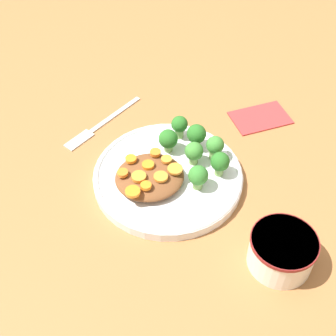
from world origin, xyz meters
TOP-DOWN VIEW (x-y plane):
  - ground_plane at (0.00, 0.00)m, footprint 4.00×4.00m
  - plate at (0.00, 0.00)m, footprint 0.27×0.27m
  - dip_bowl at (0.11, -0.22)m, footprint 0.10×0.10m
  - stew_mound at (-0.04, -0.01)m, footprint 0.12×0.11m
  - broccoli_floret_0 at (0.07, 0.05)m, footprint 0.04×0.04m
  - broccoli_floret_1 at (0.02, 0.06)m, footprint 0.04×0.04m
  - broccoli_floret_2 at (0.05, 0.01)m, footprint 0.03×0.03m
  - broccoli_floret_3 at (0.09, -0.03)m, footprint 0.03×0.03m
  - broccoli_floret_4 at (0.04, -0.05)m, footprint 0.04×0.04m
  - broccoli_floret_5 at (0.05, 0.09)m, footprint 0.03×0.03m
  - broccoli_floret_6 at (0.09, 0.01)m, footprint 0.03×0.03m
  - carrot_slice_0 at (-0.05, -0.04)m, footprint 0.02×0.02m
  - carrot_slice_1 at (0.01, -0.02)m, footprint 0.03×0.03m
  - carrot_slice_2 at (-0.04, 0.01)m, footprint 0.02×0.02m
  - carrot_slice_3 at (-0.02, -0.03)m, footprint 0.02×0.02m
  - carrot_slice_4 at (-0.06, 0.03)m, footprint 0.02×0.02m
  - carrot_slice_5 at (-0.01, 0.03)m, footprint 0.02×0.02m
  - carrot_slice_6 at (-0.06, -0.02)m, footprint 0.03×0.03m
  - carrot_slice_7 at (-0.08, -0.00)m, footprint 0.02×0.02m
  - carrot_slice_8 at (-0.00, 0.01)m, footprint 0.02×0.02m
  - carrot_slice_9 at (-0.08, -0.05)m, footprint 0.03×0.03m
  - fork at (-0.09, 0.18)m, footprint 0.18×0.13m
  - napkin at (0.24, 0.11)m, footprint 0.12×0.08m

SIDE VIEW (x-z plane):
  - ground_plane at x=0.00m, z-range 0.00..0.00m
  - fork at x=-0.09m, z-range 0.00..0.01m
  - napkin at x=0.24m, z-range 0.00..0.01m
  - plate at x=0.00m, z-range 0.00..0.02m
  - stew_mound at x=-0.04m, z-range 0.02..0.04m
  - dip_bowl at x=0.11m, z-range 0.00..0.06m
  - broccoli_floret_2 at x=0.05m, z-range 0.02..0.07m
  - broccoli_floret_1 at x=0.02m, z-range 0.02..0.07m
  - broccoli_floret_4 at x=0.04m, z-range 0.02..0.07m
  - carrot_slice_1 at x=0.01m, z-range 0.04..0.05m
  - carrot_slice_3 at x=-0.02m, z-range 0.04..0.05m
  - carrot_slice_8 at x=0.00m, z-range 0.04..0.05m
  - carrot_slice_9 at x=-0.08m, z-range 0.04..0.05m
  - carrot_slice_4 at x=-0.06m, z-range 0.04..0.05m
  - carrot_slice_2 at x=-0.04m, z-range 0.04..0.05m
  - carrot_slice_5 at x=-0.01m, z-range 0.04..0.05m
  - carrot_slice_7 at x=-0.08m, z-range 0.04..0.05m
  - carrot_slice_0 at x=-0.05m, z-range 0.04..0.05m
  - broccoli_floret_3 at x=0.09m, z-range 0.02..0.07m
  - carrot_slice_6 at x=-0.06m, z-range 0.04..0.05m
  - broccoli_floret_5 at x=0.05m, z-range 0.02..0.07m
  - broccoli_floret_6 at x=0.09m, z-range 0.02..0.07m
  - broccoli_floret_0 at x=0.07m, z-range 0.02..0.08m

